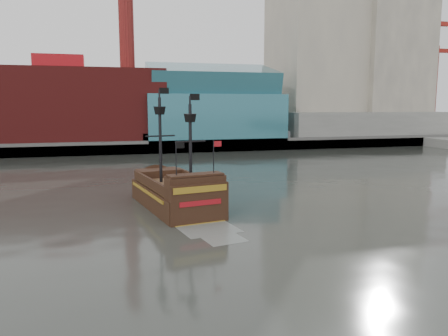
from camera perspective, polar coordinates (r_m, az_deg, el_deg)
name	(u,v)px	position (r m, az deg, el deg)	size (l,w,h in m)	color
ground	(315,252)	(30.59, 11.77, -10.66)	(400.00, 400.00, 0.00)	#242622
promenade_far	(157,138)	(118.77, -8.81, 3.95)	(220.00, 60.00, 2.00)	slate
seawall	(173,147)	(89.60, -6.65, 2.79)	(220.00, 1.00, 2.60)	#4C4C49
skyline	(179,44)	(112.76, -5.90, 15.77)	(149.00, 45.00, 62.00)	brown
crane_a	(433,72)	(141.94, 25.69, 11.26)	(22.50, 4.00, 32.25)	slate
crane_b	(435,86)	(155.58, 25.88, 9.61)	(19.10, 4.00, 26.25)	slate
pirate_ship	(176,197)	(42.06, -6.32, -3.73)	(7.64, 17.00, 12.28)	black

